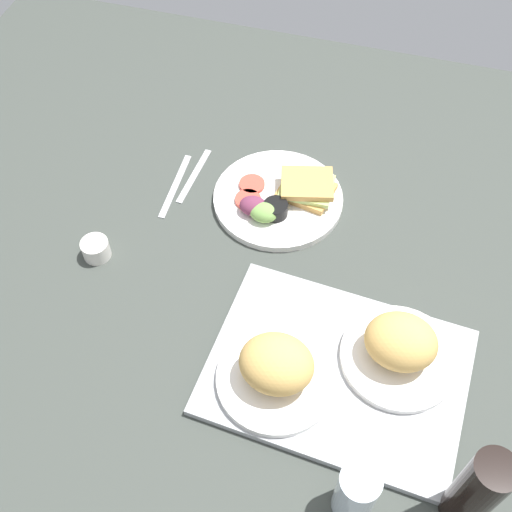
{
  "coord_description": "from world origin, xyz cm",
  "views": [
    {
      "loc": [
        -18.33,
        73.86,
        104.68
      ],
      "look_at": [
        2.0,
        3.0,
        4.0
      ],
      "focal_mm": 44.73,
      "sensor_mm": 36.0,
      "label": 1
    }
  ],
  "objects_px": {
    "bread_plate_near": "(400,347)",
    "bread_plate_far": "(276,369)",
    "soda_bottle": "(476,491)",
    "serving_tray": "(337,372)",
    "espresso_cup": "(96,249)",
    "plate_with_salad": "(281,198)",
    "knife": "(175,185)",
    "drinking_glass": "(356,493)",
    "fork": "(194,175)"
  },
  "relations": [
    {
      "from": "bread_plate_near",
      "to": "drinking_glass",
      "type": "height_order",
      "value": "drinking_glass"
    },
    {
      "from": "serving_tray",
      "to": "espresso_cup",
      "type": "distance_m",
      "value": 0.54
    },
    {
      "from": "bread_plate_near",
      "to": "bread_plate_far",
      "type": "bearing_deg",
      "value": 26.95
    },
    {
      "from": "soda_bottle",
      "to": "fork",
      "type": "height_order",
      "value": "soda_bottle"
    },
    {
      "from": "espresso_cup",
      "to": "fork",
      "type": "bearing_deg",
      "value": -113.97
    },
    {
      "from": "drinking_glass",
      "to": "plate_with_salad",
      "type": "bearing_deg",
      "value": -65.19
    },
    {
      "from": "soda_bottle",
      "to": "fork",
      "type": "distance_m",
      "value": 0.86
    },
    {
      "from": "serving_tray",
      "to": "drinking_glass",
      "type": "height_order",
      "value": "drinking_glass"
    },
    {
      "from": "plate_with_salad",
      "to": "bread_plate_far",
      "type": "bearing_deg",
      "value": 103.53
    },
    {
      "from": "bread_plate_near",
      "to": "soda_bottle",
      "type": "xyz_separation_m",
      "value": [
        -0.14,
        0.23,
        0.05
      ]
    },
    {
      "from": "bread_plate_near",
      "to": "fork",
      "type": "bearing_deg",
      "value": -33.7
    },
    {
      "from": "soda_bottle",
      "to": "espresso_cup",
      "type": "bearing_deg",
      "value": -21.85
    },
    {
      "from": "bread_plate_far",
      "to": "espresso_cup",
      "type": "xyz_separation_m",
      "value": [
        0.42,
        -0.17,
        -0.04
      ]
    },
    {
      "from": "plate_with_salad",
      "to": "soda_bottle",
      "type": "xyz_separation_m",
      "value": [
        -0.43,
        0.54,
        0.08
      ]
    },
    {
      "from": "fork",
      "to": "bread_plate_near",
      "type": "bearing_deg",
      "value": 60.08
    },
    {
      "from": "drinking_glass",
      "to": "serving_tray",
      "type": "bearing_deg",
      "value": -72.47
    },
    {
      "from": "knife",
      "to": "drinking_glass",
      "type": "bearing_deg",
      "value": 40.03
    },
    {
      "from": "serving_tray",
      "to": "plate_with_salad",
      "type": "xyz_separation_m",
      "value": [
        0.2,
        -0.36,
        0.01
      ]
    },
    {
      "from": "bread_plate_far",
      "to": "espresso_cup",
      "type": "distance_m",
      "value": 0.46
    },
    {
      "from": "bread_plate_far",
      "to": "plate_with_salad",
      "type": "distance_m",
      "value": 0.42
    },
    {
      "from": "soda_bottle",
      "to": "drinking_glass",
      "type": "bearing_deg",
      "value": 13.16
    },
    {
      "from": "plate_with_salad",
      "to": "espresso_cup",
      "type": "xyz_separation_m",
      "value": [
        0.32,
        0.24,
        0.0
      ]
    },
    {
      "from": "drinking_glass",
      "to": "knife",
      "type": "xyz_separation_m",
      "value": [
        0.5,
        -0.56,
        -0.06
      ]
    },
    {
      "from": "espresso_cup",
      "to": "plate_with_salad",
      "type": "bearing_deg",
      "value": -143.66
    },
    {
      "from": "espresso_cup",
      "to": "drinking_glass",
      "type": "bearing_deg",
      "value": 149.97
    },
    {
      "from": "drinking_glass",
      "to": "bread_plate_far",
      "type": "bearing_deg",
      "value": -44.83
    },
    {
      "from": "bread_plate_near",
      "to": "fork",
      "type": "relative_size",
      "value": 1.23
    },
    {
      "from": "drinking_glass",
      "to": "espresso_cup",
      "type": "bearing_deg",
      "value": -30.03
    },
    {
      "from": "fork",
      "to": "serving_tray",
      "type": "bearing_deg",
      "value": 50.13
    },
    {
      "from": "plate_with_salad",
      "to": "soda_bottle",
      "type": "relative_size",
      "value": 1.37
    },
    {
      "from": "bread_plate_near",
      "to": "plate_with_salad",
      "type": "bearing_deg",
      "value": -46.42
    },
    {
      "from": "serving_tray",
      "to": "bread_plate_near",
      "type": "relative_size",
      "value": 2.15
    },
    {
      "from": "soda_bottle",
      "to": "serving_tray",
      "type": "bearing_deg",
      "value": -37.28
    },
    {
      "from": "bread_plate_far",
      "to": "soda_bottle",
      "type": "xyz_separation_m",
      "value": [
        -0.33,
        0.13,
        0.04
      ]
    },
    {
      "from": "drinking_glass",
      "to": "bread_plate_near",
      "type": "bearing_deg",
      "value": -96.04
    },
    {
      "from": "serving_tray",
      "to": "espresso_cup",
      "type": "xyz_separation_m",
      "value": [
        0.52,
        -0.13,
        0.01
      ]
    },
    {
      "from": "plate_with_salad",
      "to": "fork",
      "type": "xyz_separation_m",
      "value": [
        0.21,
        -0.02,
        -0.01
      ]
    },
    {
      "from": "bread_plate_near",
      "to": "espresso_cup",
      "type": "relative_size",
      "value": 3.74
    },
    {
      "from": "bread_plate_near",
      "to": "knife",
      "type": "height_order",
      "value": "bread_plate_near"
    },
    {
      "from": "soda_bottle",
      "to": "knife",
      "type": "bearing_deg",
      "value": -38.11
    },
    {
      "from": "serving_tray",
      "to": "plate_with_salad",
      "type": "height_order",
      "value": "plate_with_salad"
    },
    {
      "from": "bread_plate_far",
      "to": "bread_plate_near",
      "type": "bearing_deg",
      "value": -153.05
    },
    {
      "from": "drinking_glass",
      "to": "knife",
      "type": "distance_m",
      "value": 0.76
    },
    {
      "from": "serving_tray",
      "to": "bread_plate_near",
      "type": "xyz_separation_m",
      "value": [
        -0.1,
        -0.05,
        0.05
      ]
    },
    {
      "from": "bread_plate_far",
      "to": "drinking_glass",
      "type": "height_order",
      "value": "drinking_glass"
    },
    {
      "from": "drinking_glass",
      "to": "espresso_cup",
      "type": "relative_size",
      "value": 2.23
    },
    {
      "from": "soda_bottle",
      "to": "espresso_cup",
      "type": "xyz_separation_m",
      "value": [
        0.76,
        -0.3,
        -0.08
      ]
    },
    {
      "from": "drinking_glass",
      "to": "soda_bottle",
      "type": "relative_size",
      "value": 0.61
    },
    {
      "from": "plate_with_salad",
      "to": "knife",
      "type": "xyz_separation_m",
      "value": [
        0.24,
        0.02,
        -0.01
      ]
    },
    {
      "from": "plate_with_salad",
      "to": "knife",
      "type": "relative_size",
      "value": 1.47
    }
  ]
}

